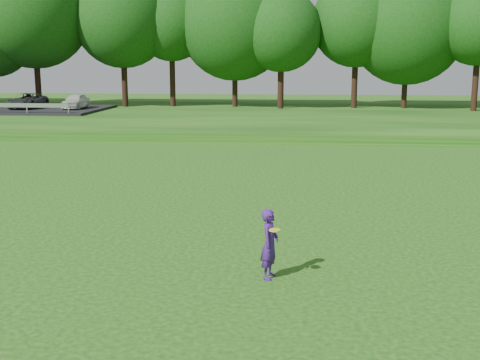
{
  "coord_description": "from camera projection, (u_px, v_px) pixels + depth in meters",
  "views": [
    {
      "loc": [
        3.5,
        -13.61,
        4.49
      ],
      "look_at": [
        1.99,
        2.44,
        1.3
      ],
      "focal_mm": 45.0,
      "sensor_mm": 36.0,
      "label": 1
    }
  ],
  "objects": [
    {
      "name": "walking_path",
      "position": [
        234.0,
        142.0,
        34.01
      ],
      "size": [
        130.0,
        1.6,
        0.04
      ],
      "primitive_type": "cube",
      "color": "gray",
      "rests_on": "ground"
    },
    {
      "name": "treeline",
      "position": [
        256.0,
        17.0,
        50.02
      ],
      "size": [
        104.0,
        7.0,
        15.0
      ],
      "primitive_type": null,
      "color": "#133E0E",
      "rests_on": "berm"
    },
    {
      "name": "woman",
      "position": [
        270.0,
        244.0,
        12.54
      ],
      "size": [
        0.48,
        0.65,
        1.49
      ],
      "color": "#431C7F",
      "rests_on": "ground"
    },
    {
      "name": "berm",
      "position": [
        252.0,
        115.0,
        47.63
      ],
      "size": [
        130.0,
        30.0,
        0.6
      ],
      "primitive_type": "cube",
      "color": "#12460D",
      "rests_on": "ground"
    },
    {
      "name": "ground",
      "position": [
        148.0,
        251.0,
        14.48
      ],
      "size": [
        140.0,
        140.0,
        0.0
      ],
      "primitive_type": "plane",
      "color": "#12460D",
      "rests_on": "ground"
    }
  ]
}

